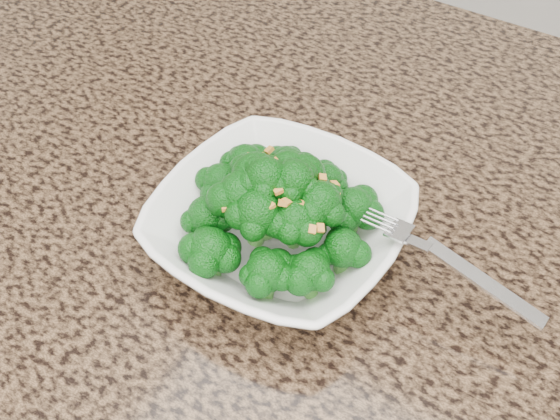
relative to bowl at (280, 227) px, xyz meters
The scene contains 5 objects.
granite_counter 0.10m from the bowl, 22.47° to the right, with size 1.64×1.04×0.03m, color brown.
bowl is the anchor object (origin of this frame).
broccoli_pile 0.06m from the bowl, ahead, with size 0.20×0.20×0.07m, color #094F0B, non-canonical shape.
garlic_topping 0.10m from the bowl, ahead, with size 0.12×0.12×0.01m, color gold, non-canonical shape.
fork 0.13m from the bowl, ahead, with size 0.19×0.03×0.01m, color silver, non-canonical shape.
Camera 1 is at (0.14, -0.03, 1.41)m, focal length 45.00 mm.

